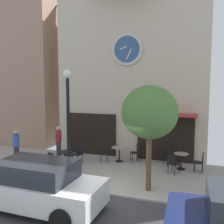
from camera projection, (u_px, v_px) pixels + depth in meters
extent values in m
cube|color=#9E998E|center=(125.00, 173.00, 11.62)|extent=(26.07, 4.91, 0.05)
cube|color=#A8A5A0|center=(107.00, 194.00, 9.33)|extent=(26.07, 0.12, 0.08)
cube|color=beige|center=(134.00, 77.00, 15.06)|extent=(8.18, 2.97, 8.72)
cylinder|color=beige|center=(127.00, 49.00, 13.46)|extent=(1.64, 0.10, 1.64)
cylinder|color=#2D5184|center=(127.00, 49.00, 13.40)|extent=(1.35, 0.04, 1.35)
cube|color=beige|center=(123.00, 48.00, 13.41)|extent=(0.36, 0.03, 0.20)
cube|color=beige|center=(129.00, 54.00, 13.35)|extent=(0.31, 0.03, 0.54)
cube|color=black|center=(92.00, 134.00, 14.63)|extent=(2.86, 0.10, 2.30)
cube|color=black|center=(165.00, 139.00, 13.31)|extent=(2.86, 0.10, 2.30)
cube|color=#B23333|center=(170.00, 115.00, 12.80)|extent=(2.62, 0.90, 0.12)
cube|color=#9E7A66|center=(22.00, 46.00, 17.33)|extent=(5.29, 3.02, 12.94)
cylinder|color=black|center=(69.00, 174.00, 10.96)|extent=(0.32, 0.32, 0.36)
cylinder|color=black|center=(68.00, 129.00, 10.75)|extent=(0.14, 0.14, 4.18)
sphere|color=white|center=(67.00, 74.00, 10.50)|extent=(0.36, 0.36, 0.36)
cylinder|color=brown|center=(149.00, 161.00, 9.63)|extent=(0.20, 0.20, 2.21)
ellipsoid|color=#4C7A38|center=(149.00, 112.00, 9.43)|extent=(2.07, 1.86, 1.97)
cylinder|color=black|center=(65.00, 159.00, 12.47)|extent=(0.07, 0.07, 0.73)
cylinder|color=black|center=(65.00, 166.00, 12.51)|extent=(0.40, 0.40, 0.03)
cylinder|color=black|center=(65.00, 152.00, 12.43)|extent=(0.77, 0.77, 0.03)
cylinder|color=black|center=(119.00, 154.00, 13.30)|extent=(0.07, 0.07, 0.73)
cylinder|color=black|center=(119.00, 161.00, 13.34)|extent=(0.40, 0.40, 0.03)
cylinder|color=gray|center=(119.00, 147.00, 13.27)|extent=(0.79, 0.79, 0.03)
cylinder|color=black|center=(181.00, 161.00, 12.09)|extent=(0.07, 0.07, 0.74)
cylinder|color=black|center=(181.00, 169.00, 12.13)|extent=(0.40, 0.40, 0.03)
cylinder|color=gray|center=(181.00, 154.00, 12.05)|extent=(0.65, 0.65, 0.03)
cube|color=black|center=(168.00, 156.00, 12.74)|extent=(0.56, 0.56, 0.04)
cube|color=black|center=(166.00, 150.00, 12.88)|extent=(0.31, 0.28, 0.45)
cylinder|color=black|center=(167.00, 162.00, 12.55)|extent=(0.03, 0.03, 0.45)
cylinder|color=black|center=(173.00, 161.00, 12.67)|extent=(0.03, 0.03, 0.45)
cylinder|color=black|center=(163.00, 160.00, 12.86)|extent=(0.03, 0.03, 0.45)
cylinder|color=black|center=(169.00, 159.00, 12.98)|extent=(0.03, 0.03, 0.45)
cube|color=black|center=(68.00, 162.00, 11.75)|extent=(0.56, 0.56, 0.04)
cube|color=black|center=(69.00, 158.00, 11.57)|extent=(0.27, 0.32, 0.45)
cylinder|color=black|center=(70.00, 165.00, 12.00)|extent=(0.03, 0.03, 0.45)
cylinder|color=black|center=(63.00, 166.00, 11.83)|extent=(0.03, 0.03, 0.45)
cylinder|color=black|center=(73.00, 167.00, 11.71)|extent=(0.03, 0.03, 0.45)
cylinder|color=black|center=(66.00, 168.00, 11.54)|extent=(0.03, 0.03, 0.45)
cube|color=black|center=(54.00, 162.00, 11.78)|extent=(0.52, 0.52, 0.04)
cube|color=black|center=(51.00, 158.00, 11.62)|extent=(0.37, 0.18, 0.45)
cylinder|color=black|center=(60.00, 166.00, 11.82)|extent=(0.03, 0.03, 0.45)
cylinder|color=black|center=(55.00, 165.00, 12.04)|extent=(0.03, 0.03, 0.45)
cylinder|color=black|center=(53.00, 168.00, 11.56)|extent=(0.03, 0.03, 0.45)
cylinder|color=black|center=(49.00, 167.00, 11.79)|extent=(0.03, 0.03, 0.45)
cube|color=black|center=(78.00, 154.00, 12.98)|extent=(0.51, 0.51, 0.04)
cube|color=black|center=(80.00, 149.00, 13.09)|extent=(0.37, 0.17, 0.45)
cylinder|color=black|center=(73.00, 159.00, 12.98)|extent=(0.03, 0.03, 0.45)
cylinder|color=black|center=(78.00, 160.00, 12.76)|extent=(0.03, 0.03, 0.45)
cylinder|color=black|center=(78.00, 158.00, 13.24)|extent=(0.03, 0.03, 0.45)
cylinder|color=black|center=(83.00, 159.00, 13.03)|extent=(0.03, 0.03, 0.45)
cube|color=black|center=(174.00, 164.00, 11.51)|extent=(0.53, 0.53, 0.04)
cube|color=black|center=(172.00, 159.00, 11.36)|extent=(0.36, 0.20, 0.45)
cylinder|color=black|center=(179.00, 168.00, 11.53)|extent=(0.03, 0.03, 0.45)
cylinder|color=black|center=(172.00, 167.00, 11.77)|extent=(0.03, 0.03, 0.45)
cylinder|color=black|center=(175.00, 170.00, 11.29)|extent=(0.03, 0.03, 0.45)
cylinder|color=black|center=(168.00, 168.00, 11.53)|extent=(0.03, 0.03, 0.45)
cube|color=black|center=(104.00, 153.00, 13.27)|extent=(0.52, 0.52, 0.04)
cube|color=black|center=(100.00, 149.00, 13.24)|extent=(0.17, 0.37, 0.45)
cylinder|color=black|center=(107.00, 158.00, 13.13)|extent=(0.03, 0.03, 0.45)
cylinder|color=black|center=(107.00, 156.00, 13.47)|extent=(0.03, 0.03, 0.45)
cylinder|color=black|center=(101.00, 158.00, 13.12)|extent=(0.03, 0.03, 0.45)
cylinder|color=black|center=(101.00, 156.00, 13.46)|extent=(0.03, 0.03, 0.45)
cube|color=black|center=(135.00, 153.00, 13.33)|extent=(0.55, 0.55, 0.04)
cube|color=black|center=(138.00, 148.00, 13.34)|extent=(0.23, 0.35, 0.45)
cylinder|color=black|center=(130.00, 156.00, 13.49)|extent=(0.03, 0.03, 0.45)
cylinder|color=black|center=(132.00, 158.00, 13.15)|extent=(0.03, 0.03, 0.45)
cylinder|color=black|center=(137.00, 156.00, 13.55)|extent=(0.03, 0.03, 0.45)
cylinder|color=black|center=(139.00, 158.00, 13.22)|extent=(0.03, 0.03, 0.45)
cube|color=black|center=(199.00, 162.00, 11.67)|extent=(0.43, 0.43, 0.04)
cube|color=black|center=(203.00, 158.00, 11.57)|extent=(0.07, 0.38, 0.45)
cylinder|color=black|center=(195.00, 166.00, 11.91)|extent=(0.03, 0.03, 0.45)
cylinder|color=black|center=(194.00, 168.00, 11.60)|extent=(0.03, 0.03, 0.45)
cylinder|color=black|center=(203.00, 167.00, 11.78)|extent=(0.03, 0.03, 0.45)
cylinder|color=black|center=(202.00, 169.00, 11.47)|extent=(0.03, 0.03, 0.45)
cylinder|color=#2D2D38|center=(59.00, 149.00, 14.15)|extent=(0.36, 0.36, 0.85)
cylinder|color=maroon|center=(58.00, 136.00, 14.07)|extent=(0.44, 0.44, 0.60)
sphere|color=tan|center=(58.00, 128.00, 14.02)|extent=(0.22, 0.22, 0.22)
cylinder|color=#2D2D38|center=(17.00, 155.00, 13.05)|extent=(0.35, 0.35, 0.85)
cylinder|color=#3359B2|center=(16.00, 140.00, 12.97)|extent=(0.43, 0.43, 0.60)
sphere|color=tan|center=(16.00, 132.00, 12.92)|extent=(0.22, 0.22, 0.22)
cube|color=white|center=(37.00, 190.00, 8.28)|extent=(4.34, 1.89, 0.75)
cube|color=#262B33|center=(36.00, 170.00, 8.21)|extent=(2.44, 1.63, 0.60)
cylinder|color=black|center=(61.00, 220.00, 6.98)|extent=(0.64, 0.23, 0.64)
cylinder|color=black|center=(89.00, 194.00, 8.66)|extent=(0.64, 0.23, 0.64)
cylinder|color=black|center=(20.00, 183.00, 9.63)|extent=(0.64, 0.23, 0.64)
cylinder|color=black|center=(196.00, 217.00, 7.16)|extent=(0.65, 0.25, 0.64)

